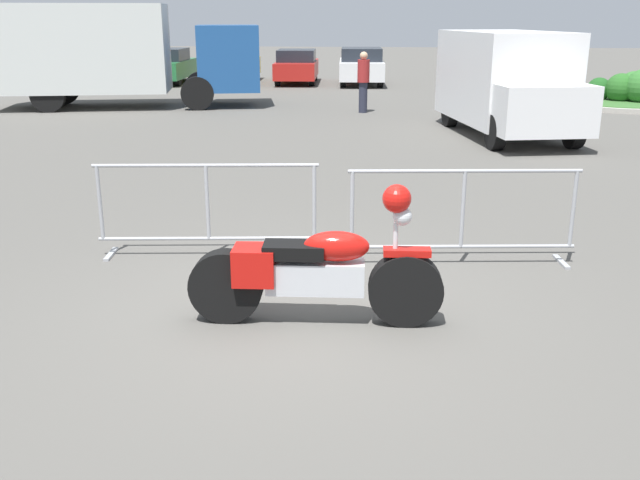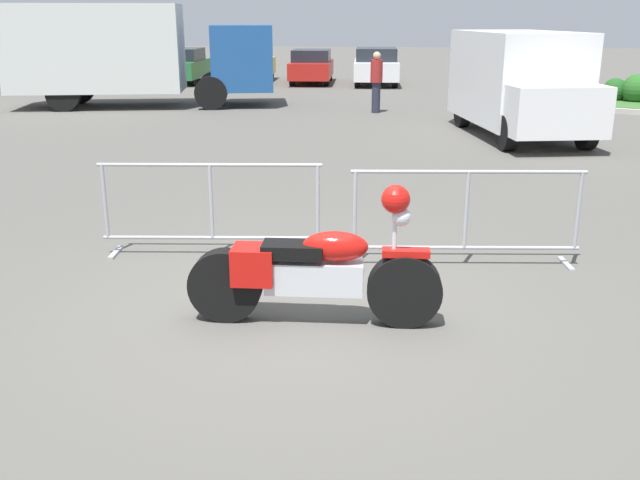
{
  "view_description": "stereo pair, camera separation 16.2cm",
  "coord_description": "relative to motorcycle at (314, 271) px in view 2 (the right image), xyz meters",
  "views": [
    {
      "loc": [
        0.84,
        -6.07,
        2.63
      ],
      "look_at": [
        0.17,
        0.19,
        0.65
      ],
      "focal_mm": 40.0,
      "sensor_mm": 36.0,
      "label": 1
    },
    {
      "loc": [
        1.0,
        -6.05,
        2.63
      ],
      "look_at": [
        0.17,
        0.19,
        0.65
      ],
      "focal_mm": 40.0,
      "sensor_mm": 36.0,
      "label": 2
    }
  ],
  "objects": [
    {
      "name": "delivery_van",
      "position": [
        3.13,
        10.98,
        0.75
      ],
      "size": [
        2.98,
        5.3,
        2.31
      ],
      "rotation": [
        0.0,
        0.0,
        -1.35
      ],
      "color": "white",
      "rests_on": "ground"
    },
    {
      "name": "crowd_barrier_far",
      "position": [
        1.42,
        1.75,
        0.07
      ],
      "size": [
        2.5,
        0.71,
        1.07
      ],
      "rotation": [
        0.0,
        0.0,
        0.12
      ],
      "color": "#9EA0A5",
      "rests_on": "ground"
    },
    {
      "name": "parked_car_black",
      "position": [
        -11.34,
        23.86,
        0.27
      ],
      "size": [
        2.09,
        4.51,
        1.49
      ],
      "rotation": [
        0.0,
        0.0,
        1.64
      ],
      "color": "black",
      "rests_on": "ground"
    },
    {
      "name": "parked_car_white",
      "position": [
        -0.78,
        23.49,
        0.24
      ],
      "size": [
        2.0,
        4.33,
        1.43
      ],
      "rotation": [
        0.0,
        0.0,
        1.64
      ],
      "color": "white",
      "rests_on": "ground"
    },
    {
      "name": "parked_car_yellow",
      "position": [
        -6.06,
        23.77,
        0.24
      ],
      "size": [
        2.01,
        4.35,
        1.44
      ],
      "rotation": [
        0.0,
        0.0,
        1.64
      ],
      "color": "yellow",
      "rests_on": "ground"
    },
    {
      "name": "parked_car_red",
      "position": [
        -3.42,
        23.69,
        0.19
      ],
      "size": [
        1.88,
        4.06,
        1.34
      ],
      "rotation": [
        0.0,
        0.0,
        1.64
      ],
      "color": "#B21E19",
      "rests_on": "ground"
    },
    {
      "name": "parked_car_green",
      "position": [
        -8.7,
        23.18,
        0.22
      ],
      "size": [
        1.94,
        4.19,
        1.39
      ],
      "rotation": [
        0.0,
        0.0,
        1.64
      ],
      "color": "#236B38",
      "rests_on": "ground"
    },
    {
      "name": "motorcycle",
      "position": [
        0.0,
        0.0,
        0.0
      ],
      "size": [
        2.26,
        0.37,
        1.28
      ],
      "rotation": [
        0.0,
        0.0,
        0.05
      ],
      "color": "black",
      "rests_on": "ground"
    },
    {
      "name": "ground_plane",
      "position": [
        -0.17,
        0.21,
        -0.49
      ],
      "size": [
        120.0,
        120.0,
        0.0
      ],
      "primitive_type": "plane",
      "color": "#54514C"
    },
    {
      "name": "pedestrian",
      "position": [
        -0.28,
        14.67,
        0.43
      ],
      "size": [
        0.48,
        0.48,
        1.69
      ],
      "rotation": [
        0.0,
        0.0,
        5.51
      ],
      "color": "#262838",
      "rests_on": "ground"
    },
    {
      "name": "crowd_barrier_near",
      "position": [
        -1.42,
        1.75,
        0.07
      ],
      "size": [
        2.5,
        0.71,
        1.07
      ],
      "rotation": [
        0.0,
        0.0,
        0.12
      ],
      "color": "#9EA0A5",
      "rests_on": "ground"
    },
    {
      "name": "box_truck",
      "position": [
        -7.74,
        15.13,
        1.15
      ],
      "size": [
        8.01,
        3.89,
        2.98
      ],
      "rotation": [
        0.0,
        0.0,
        0.22
      ],
      "color": "silver",
      "rests_on": "ground"
    }
  ]
}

